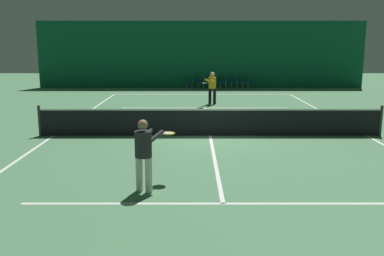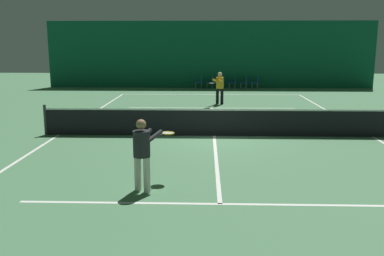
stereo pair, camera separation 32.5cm
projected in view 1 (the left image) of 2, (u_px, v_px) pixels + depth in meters
The scene contains 17 objects.
ground_plane at pixel (212, 136), 14.98m from camera, with size 60.00×60.00×0.00m, color #4C7F56.
backdrop_curtain at pixel (202, 55), 30.12m from camera, with size 23.00×0.12×4.66m.
court_line_baseline_far at pixel (204, 94), 26.64m from camera, with size 11.00×0.10×0.00m.
court_line_service_far at pixel (206, 108), 21.25m from camera, with size 8.25×0.10×0.00m.
court_line_service_near at pixel (224, 204), 8.71m from camera, with size 8.25×0.10×0.00m.
court_line_sideline_left at pixel (55, 136), 15.00m from camera, with size 0.10×23.80×0.00m.
court_line_sideline_right at pixel (368, 136), 14.96m from camera, with size 0.10×23.80×0.00m.
court_line_centre at pixel (212, 136), 14.98m from camera, with size 0.10×12.80×0.00m.
tennis_net at pixel (212, 121), 14.88m from camera, with size 12.00×0.10×1.07m.
player_near at pixel (146, 150), 9.26m from camera, with size 0.97×1.32×1.61m.
player_far at pixel (213, 86), 22.34m from camera, with size 0.93×1.37×1.68m.
courtside_chair_0 at pixel (192, 82), 29.95m from camera, with size 0.44×0.44×0.84m.
courtside_chair_1 at pixel (203, 82), 29.95m from camera, with size 0.44×0.44×0.84m.
courtside_chair_2 at pixel (214, 82), 29.95m from camera, with size 0.44×0.44×0.84m.
courtside_chair_3 at pixel (226, 82), 29.95m from camera, with size 0.44×0.44×0.84m.
courtside_chair_4 at pixel (237, 82), 29.94m from camera, with size 0.44×0.44×0.84m.
courtside_chair_5 at pixel (248, 82), 29.94m from camera, with size 0.44×0.44×0.84m.
Camera 1 is at (-0.63, -14.63, 3.25)m, focal length 40.00 mm.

